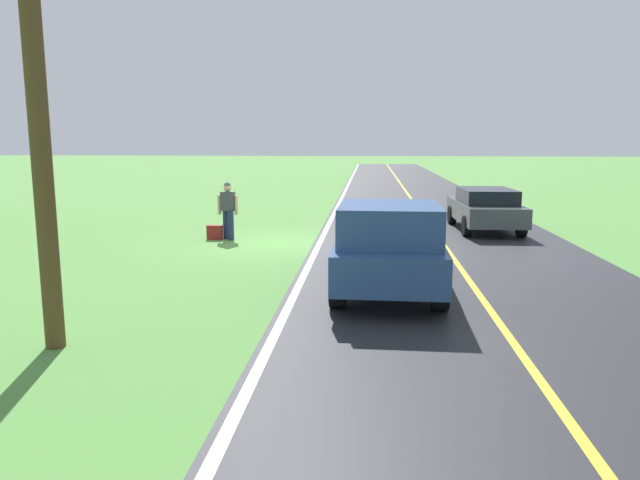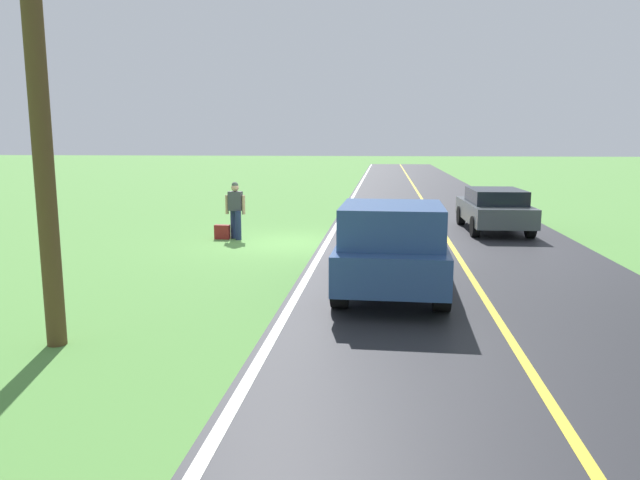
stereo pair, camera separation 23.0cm
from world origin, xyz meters
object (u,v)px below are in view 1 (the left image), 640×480
Objects in this scene: hitchhiker_walking at (228,207)px; sedan_near_oncoming at (485,208)px; pickup_truck_passing at (389,242)px; utility_pole_roadside at (32,29)px; suitcase_carried at (215,232)px.

hitchhiker_walking is 8.52m from sedan_near_oncoming.
utility_pole_roadside is (4.94, 3.85, 3.49)m from pickup_truck_passing.
sedan_near_oncoming is (-3.47, -8.32, -0.21)m from pickup_truck_passing.
pickup_truck_passing is at bearing 128.79° from hitchhiker_walking.
hitchhiker_walking is at bearing 17.24° from sedan_near_oncoming.
hitchhiker_walking is 0.32× the size of pickup_truck_passing.
utility_pole_roadside reaches higher than suitcase_carried.
pickup_truck_passing is 0.61× the size of utility_pole_roadside.
pickup_truck_passing is (-5.08, 5.73, 0.75)m from suitcase_carried.
hitchhiker_walking is 7.44m from pickup_truck_passing.
utility_pole_roadside reaches higher than hitchhiker_walking.
pickup_truck_passing is (-4.66, 5.80, -0.01)m from hitchhiker_walking.
suitcase_carried is 0.08× the size of pickup_truck_passing.
suitcase_carried is (0.42, 0.07, -0.76)m from hitchhiker_walking.
suitcase_carried is 8.95m from sedan_near_oncoming.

